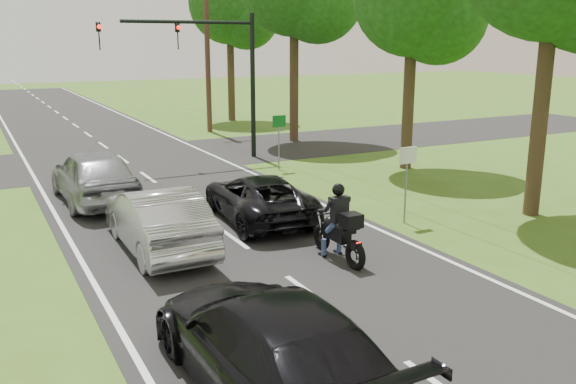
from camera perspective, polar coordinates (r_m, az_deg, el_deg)
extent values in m
plane|color=#3B5B19|center=(12.24, 2.11, -9.50)|extent=(140.00, 140.00, 0.00)
cube|color=black|center=(21.08, -11.55, 0.31)|extent=(8.00, 100.00, 0.01)
cube|color=black|center=(26.78, -15.22, 2.97)|extent=(60.00, 7.00, 0.01)
torus|color=black|center=(14.60, 3.17, -4.25)|extent=(0.14, 0.63, 0.63)
torus|color=black|center=(13.46, 6.31, -5.91)|extent=(0.15, 0.69, 0.69)
cube|color=black|center=(14.01, 4.49, -3.83)|extent=(0.27, 0.91, 0.29)
sphere|color=black|center=(14.15, 3.99, -2.90)|extent=(0.33, 0.33, 0.33)
cube|color=black|center=(13.69, 5.25, -3.51)|extent=(0.33, 0.53, 0.10)
cube|color=#FF0C07|center=(13.28, 6.60, -4.80)|extent=(0.10, 0.03, 0.05)
cylinder|color=silver|center=(13.77, 6.18, -5.53)|extent=(0.09, 0.77, 0.09)
cylinder|color=black|center=(14.26, 3.60, -2.05)|extent=(0.59, 0.04, 0.03)
cube|color=black|center=(13.38, 5.94, -2.66)|extent=(0.42, 0.38, 0.31)
cube|color=black|center=(13.73, 4.86, -1.67)|extent=(0.38, 0.21, 0.57)
sphere|color=black|center=(13.67, 4.74, 0.22)|extent=(0.29, 0.29, 0.29)
cylinder|color=navy|center=(14.17, 3.37, -5.24)|extent=(0.12, 0.12, 0.43)
cylinder|color=navy|center=(14.38, 4.81, -4.97)|extent=(0.12, 0.12, 0.43)
imported|color=black|center=(16.93, -2.78, -0.50)|extent=(2.51, 4.77, 1.28)
imported|color=#ABABB0|center=(14.75, -12.07, -2.53)|extent=(1.61, 4.59, 1.51)
imported|color=gray|center=(19.68, -17.70, 1.51)|extent=(2.12, 5.03, 1.70)
imported|color=black|center=(8.74, -1.66, -14.04)|extent=(2.17, 5.23, 1.51)
cylinder|color=black|center=(26.15, -3.31, 9.81)|extent=(0.20, 0.20, 6.00)
cylinder|color=black|center=(25.09, -9.22, 15.43)|extent=(5.40, 0.14, 0.14)
imported|color=black|center=(24.92, -10.29, 14.13)|extent=(0.16, 0.36, 1.00)
imported|color=black|center=(24.17, -17.27, 13.76)|extent=(0.16, 0.36, 1.00)
sphere|color=#FF0C07|center=(24.75, -10.20, 14.90)|extent=(0.16, 0.16, 0.16)
sphere|color=#FF0C07|center=(24.00, -17.25, 14.55)|extent=(0.16, 0.16, 0.16)
cylinder|color=#503024|center=(33.86, -7.59, 14.03)|extent=(0.28, 0.28, 10.00)
cylinder|color=slate|center=(16.84, 10.96, 0.39)|extent=(0.05, 0.05, 2.00)
cube|color=silver|center=(16.63, 11.17, 3.39)|extent=(0.55, 0.04, 0.45)
cylinder|color=slate|center=(23.57, -0.86, 4.48)|extent=(0.05, 0.05, 2.00)
cube|color=#0C591E|center=(23.41, -0.84, 6.64)|extent=(0.55, 0.04, 0.45)
cylinder|color=#332316|center=(18.42, 22.67, 8.18)|extent=(0.44, 0.44, 6.72)
cylinder|color=#332316|center=(24.15, 11.24, 9.09)|extent=(0.44, 0.44, 5.88)
sphere|color=#1B3B10|center=(24.11, 13.94, 15.69)|extent=(3.60, 3.60, 3.60)
cylinder|color=#332316|center=(30.40, 0.57, 11.35)|extent=(0.44, 0.44, 7.00)
cylinder|color=#332316|center=(38.71, -5.37, 11.43)|extent=(0.44, 0.44, 6.44)
sphere|color=#1B3B10|center=(38.75, -5.50, 17.21)|extent=(4.95, 4.95, 4.95)
sphere|color=#1B3B10|center=(38.43, -3.90, 16.07)|extent=(3.96, 3.96, 3.96)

